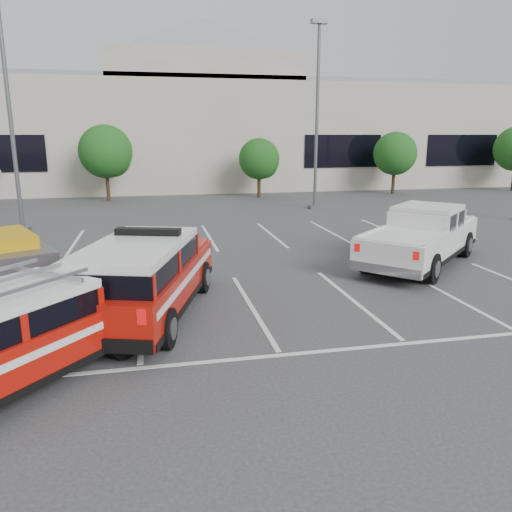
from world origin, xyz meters
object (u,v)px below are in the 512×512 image
(tree_mid_left, at_px, (107,153))
(white_pickup, at_px, (421,242))
(light_pole_left, at_px, (10,111))
(fire_chief_suv, at_px, (144,283))
(ladder_suv, at_px, (13,343))
(tree_mid_right, at_px, (260,160))
(tree_right, at_px, (396,155))
(convention_building, at_px, (178,128))
(light_pole_mid, at_px, (317,117))

(tree_mid_left, xyz_separation_m, white_pickup, (11.28, -18.96, -2.28))
(white_pickup, bearing_deg, light_pole_left, -164.43)
(tree_mid_left, height_order, fire_chief_suv, tree_mid_left)
(white_pickup, bearing_deg, tree_mid_left, 168.13)
(fire_chief_suv, bearing_deg, ladder_suv, -109.31)
(tree_mid_right, height_order, tree_right, tree_right)
(tree_right, relative_size, fire_chief_suv, 0.71)
(convention_building, xyz_separation_m, tree_mid_right, (4.91, -9.82, -2.22))
(white_pickup, bearing_deg, tree_right, 112.69)
(tree_right, bearing_deg, tree_mid_left, 180.00)
(fire_chief_suv, bearing_deg, convention_building, 102.31)
(white_pickup, bearing_deg, fire_chief_suv, -113.24)
(light_pole_left, relative_size, ladder_suv, 2.07)
(tree_right, bearing_deg, fire_chief_suv, -128.65)
(light_pole_left, distance_m, light_pole_mid, 15.52)
(tree_right, distance_m, white_pickup, 20.97)
(convention_building, bearing_deg, tree_mid_right, -63.43)
(tree_mid_left, xyz_separation_m, light_pole_left, (-3.09, -10.05, 2.14))
(light_pole_left, bearing_deg, convention_building, 67.61)
(tree_mid_left, height_order, white_pickup, tree_mid_left)
(tree_mid_right, height_order, ladder_suv, tree_mid_right)
(tree_mid_left, relative_size, white_pickup, 0.80)
(light_pole_mid, height_order, white_pickup, light_pole_mid)
(tree_right, bearing_deg, tree_mid_right, -180.00)
(white_pickup, distance_m, ladder_suv, 12.69)
(tree_mid_left, distance_m, ladder_suv, 25.15)
(light_pole_mid, bearing_deg, convention_building, 113.26)
(tree_mid_left, distance_m, light_pole_left, 10.73)
(light_pole_mid, bearing_deg, ladder_suv, -121.78)
(tree_mid_left, relative_size, light_pole_mid, 0.47)
(convention_building, bearing_deg, light_pole_mid, -66.74)
(convention_building, height_order, tree_mid_right, convention_building)
(convention_building, bearing_deg, tree_right, -33.37)
(tree_right, height_order, light_pole_left, light_pole_left)
(light_pole_left, relative_size, white_pickup, 1.70)
(light_pole_mid, bearing_deg, fire_chief_suv, -120.84)
(tree_mid_right, height_order, light_pole_left, light_pole_left)
(convention_building, height_order, light_pole_mid, convention_building)
(convention_building, distance_m, tree_mid_left, 11.19)
(light_pole_mid, bearing_deg, tree_right, 36.77)
(light_pole_mid, relative_size, ladder_suv, 2.07)
(tree_mid_right, xyz_separation_m, light_pole_left, (-13.09, -10.05, 2.68))
(tree_mid_left, relative_size, fire_chief_suv, 0.78)
(tree_mid_left, bearing_deg, convention_building, 62.60)
(light_pole_left, bearing_deg, fire_chief_suv, -65.86)
(convention_building, bearing_deg, ladder_suv, -98.08)
(tree_mid_left, bearing_deg, white_pickup, -59.26)
(tree_right, relative_size, white_pickup, 0.73)
(light_pole_mid, xyz_separation_m, ladder_suv, (-11.77, -19.00, -4.42))
(light_pole_mid, relative_size, white_pickup, 1.70)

